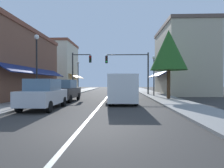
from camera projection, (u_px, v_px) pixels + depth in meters
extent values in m
plane|color=#33302D|center=(109.00, 95.00, 24.33)|extent=(80.00, 80.00, 0.00)
cube|color=gray|center=(65.00, 94.00, 24.55)|extent=(2.60, 56.00, 0.12)
cube|color=gray|center=(154.00, 95.00, 24.11)|extent=(2.60, 56.00, 0.12)
cube|color=silver|center=(109.00, 95.00, 24.33)|extent=(0.14, 52.00, 0.01)
cube|color=brown|center=(7.00, 66.00, 18.68)|extent=(5.08, 14.00, 6.25)
cube|color=brown|center=(7.00, 31.00, 18.65)|extent=(5.28, 14.20, 0.40)
cube|color=slate|center=(33.00, 84.00, 18.60)|extent=(0.08, 10.64, 1.80)
cube|color=navy|center=(39.00, 71.00, 18.56)|extent=(1.27, 11.76, 0.73)
cube|color=slate|center=(15.00, 45.00, 15.49)|extent=(0.08, 1.10, 1.30)
cube|color=slate|center=(45.00, 55.00, 21.64)|extent=(0.08, 1.10, 1.30)
cube|color=#BCAD8E|center=(182.00, 62.00, 25.90)|extent=(5.46, 10.00, 8.38)
cube|color=brown|center=(183.00, 29.00, 25.86)|extent=(5.66, 10.20, 0.40)
cube|color=slate|center=(162.00, 83.00, 26.04)|extent=(0.08, 7.60, 1.80)
cube|color=navy|center=(157.00, 74.00, 26.05)|extent=(1.27, 8.40, 0.73)
cube|color=slate|center=(166.00, 45.00, 23.79)|extent=(0.08, 1.10, 1.30)
cube|color=slate|center=(159.00, 51.00, 28.19)|extent=(0.08, 1.10, 1.30)
cube|color=beige|center=(61.00, 68.00, 34.64)|extent=(4.36, 8.00, 8.06)
cube|color=brown|center=(61.00, 44.00, 34.60)|extent=(4.56, 8.20, 0.40)
cube|color=slate|center=(73.00, 83.00, 34.58)|extent=(0.08, 6.08, 1.80)
cube|color=olive|center=(77.00, 76.00, 34.55)|extent=(1.27, 6.72, 0.73)
cube|color=slate|center=(70.00, 57.00, 32.78)|extent=(0.08, 1.10, 1.30)
cube|color=slate|center=(75.00, 59.00, 36.30)|extent=(0.08, 1.10, 1.30)
cube|color=#B7BABF|center=(44.00, 97.00, 11.59)|extent=(1.76, 4.12, 0.80)
cube|color=slate|center=(43.00, 85.00, 11.49)|extent=(1.54, 2.01, 0.66)
cylinder|color=black|center=(40.00, 102.00, 12.97)|extent=(0.21, 0.62, 0.62)
cylinder|color=black|center=(64.00, 102.00, 12.92)|extent=(0.21, 0.62, 0.62)
cylinder|color=black|center=(19.00, 107.00, 10.27)|extent=(0.21, 0.62, 0.62)
cylinder|color=black|center=(49.00, 107.00, 10.22)|extent=(0.21, 0.62, 0.62)
cube|color=black|center=(65.00, 93.00, 16.36)|extent=(1.82, 4.14, 0.80)
cube|color=slate|center=(65.00, 84.00, 16.26)|extent=(1.57, 2.03, 0.66)
cylinder|color=black|center=(61.00, 96.00, 17.77)|extent=(0.21, 0.62, 0.62)
cylinder|color=black|center=(78.00, 96.00, 17.67)|extent=(0.21, 0.62, 0.62)
cylinder|color=black|center=(50.00, 99.00, 15.07)|extent=(0.21, 0.62, 0.62)
cylinder|color=black|center=(70.00, 99.00, 14.97)|extent=(0.21, 0.62, 0.62)
cube|color=silver|center=(122.00, 88.00, 14.81)|extent=(2.04, 5.03, 1.90)
cube|color=slate|center=(121.00, 82.00, 17.21)|extent=(1.73, 0.30, 0.84)
cube|color=black|center=(121.00, 95.00, 17.40)|extent=(1.87, 0.23, 0.24)
cylinder|color=black|center=(111.00, 97.00, 16.39)|extent=(0.25, 0.72, 0.72)
cylinder|color=black|center=(132.00, 97.00, 16.35)|extent=(0.25, 0.72, 0.72)
cylinder|color=black|center=(109.00, 100.00, 13.29)|extent=(0.25, 0.72, 0.72)
cylinder|color=black|center=(136.00, 100.00, 13.25)|extent=(0.25, 0.72, 0.72)
cylinder|color=#333333|center=(148.00, 74.00, 24.25)|extent=(0.18, 0.18, 5.21)
cylinder|color=#333333|center=(127.00, 55.00, 24.33)|extent=(5.11, 0.12, 0.12)
cube|color=black|center=(106.00, 60.00, 24.25)|extent=(0.30, 0.24, 0.90)
sphere|color=#420F0F|center=(106.00, 57.00, 24.12)|extent=(0.20, 0.20, 0.20)
sphere|color=#3D2D0C|center=(106.00, 59.00, 24.12)|extent=(0.20, 0.20, 0.20)
sphere|color=green|center=(106.00, 62.00, 24.13)|extent=(0.20, 0.20, 0.20)
cylinder|color=#333333|center=(73.00, 74.00, 25.69)|extent=(0.18, 0.18, 5.39)
cylinder|color=#333333|center=(82.00, 55.00, 25.62)|extent=(2.33, 0.12, 0.12)
cube|color=black|center=(90.00, 59.00, 25.40)|extent=(0.30, 0.24, 0.90)
sphere|color=red|center=(90.00, 57.00, 25.26)|extent=(0.20, 0.20, 0.20)
sphere|color=#3D2D0C|center=(90.00, 59.00, 25.27)|extent=(0.20, 0.20, 0.20)
sphere|color=#0C3316|center=(90.00, 61.00, 25.27)|extent=(0.20, 0.20, 0.20)
cylinder|color=black|center=(37.00, 71.00, 14.75)|extent=(0.12, 0.12, 4.76)
sphere|color=white|center=(37.00, 37.00, 14.72)|extent=(0.36, 0.36, 0.36)
cylinder|color=black|center=(154.00, 78.00, 21.62)|extent=(0.12, 0.12, 4.11)
sphere|color=white|center=(154.00, 57.00, 21.59)|extent=(0.36, 0.36, 0.36)
cylinder|color=black|center=(78.00, 78.00, 29.70)|extent=(0.12, 0.12, 4.34)
sphere|color=white|center=(78.00, 62.00, 29.67)|extent=(0.36, 0.36, 0.36)
cylinder|color=#4C331E|center=(169.00, 82.00, 17.57)|extent=(0.30, 0.30, 3.14)
cone|color=#285B21|center=(169.00, 50.00, 17.54)|extent=(3.24, 3.24, 3.57)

